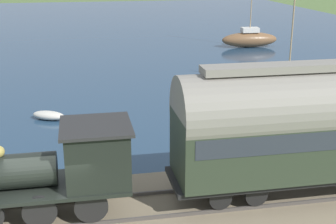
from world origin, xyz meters
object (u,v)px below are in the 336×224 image
Objects in this scene: sailboat_green at (288,82)px; rowboat_near_shore at (100,124)px; passenger_coach at (313,123)px; steam_locomotive at (57,165)px; rowboat_mid_harbor at (49,115)px; sailboat_brown at (249,39)px.

sailboat_green reaches higher than rowboat_near_shore.
sailboat_green is 2.70× the size of rowboat_near_shore.
passenger_coach reaches higher than rowboat_near_shore.
steam_locomotive is at bearing -162.77° from rowboat_near_shore.
sailboat_green reaches higher than rowboat_mid_harbor.
passenger_coach is at bearing 166.15° from sailboat_brown.
rowboat_near_shore is 3.13m from rowboat_mid_harbor.
sailboat_green is 0.76× the size of sailboat_brown.
steam_locomotive is at bearing -147.39° from rowboat_mid_harbor.
sailboat_green is at bearing 171.63° from sailboat_brown.
steam_locomotive is 3.09× the size of rowboat_mid_harbor.
sailboat_green is 15.49m from sailboat_brown.
rowboat_near_shore is (-5.00, 12.42, -0.29)m from sailboat_green.
sailboat_green is (13.90, -5.69, -2.42)m from passenger_coach.
passenger_coach is 14.41m from rowboat_mid_harbor.
rowboat_near_shore is (8.90, 6.73, -2.71)m from passenger_coach.
sailboat_green is 3.54× the size of rowboat_mid_harbor.
steam_locomotive is 0.63× the size of passenger_coach.
rowboat_mid_harbor is (10.68, 9.30, -2.66)m from passenger_coach.
sailboat_brown is (29.10, -8.68, -2.11)m from passenger_coach.
rowboat_mid_harbor is at bearing 41.06° from passenger_coach.
sailboat_green is at bearing -40.22° from rowboat_near_shore.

